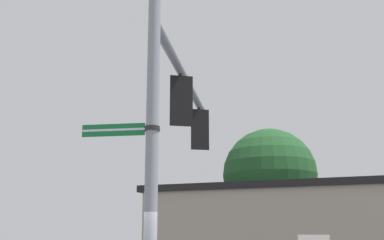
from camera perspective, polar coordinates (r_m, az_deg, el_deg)
name	(u,v)px	position (r m, az deg, el deg)	size (l,w,h in m)	color
signal_pole	(152,168)	(8.71, -4.67, -5.47)	(0.23, 0.23, 6.53)	gray
mast_arm	(186,80)	(12.74, -0.71, 4.57)	(0.21, 0.21, 7.11)	gray
traffic_light_nearest_pole	(180,103)	(11.76, -1.40, 2.02)	(0.54, 0.49, 1.31)	black
traffic_light_mid_inner	(199,131)	(14.78, 0.77, -1.22)	(0.54, 0.49, 1.31)	black
street_name_sign	(130,129)	(8.94, -7.17, -1.09)	(1.36, 0.61, 0.22)	#147238
storefront_building	(296,236)	(23.41, 11.85, -12.89)	(14.27, 12.28, 4.40)	#A89E89
tree_by_storefront	(270,176)	(23.48, 8.94, -6.33)	(4.36, 4.36, 7.13)	#4C3823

